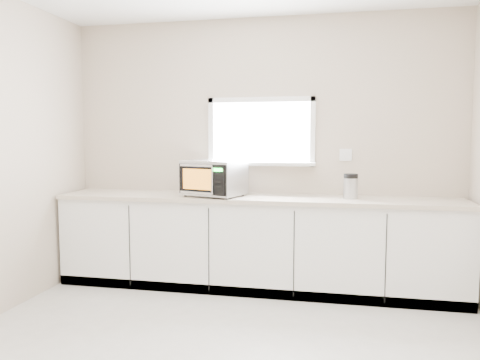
# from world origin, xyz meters

# --- Properties ---
(back_wall) EXTENTS (4.00, 0.17, 2.70)m
(back_wall) POSITION_xyz_m (0.00, 2.00, 1.36)
(back_wall) COLOR #B9A793
(back_wall) RESTS_ON ground
(cabinets) EXTENTS (3.92, 0.60, 0.88)m
(cabinets) POSITION_xyz_m (0.00, 1.70, 0.44)
(cabinets) COLOR white
(cabinets) RESTS_ON ground
(countertop) EXTENTS (3.92, 0.64, 0.04)m
(countertop) POSITION_xyz_m (0.00, 1.69, 0.90)
(countertop) COLOR beige
(countertop) RESTS_ON cabinets
(microwave) EXTENTS (0.64, 0.57, 0.35)m
(microwave) POSITION_xyz_m (-0.41, 1.63, 1.10)
(microwave) COLOR black
(microwave) RESTS_ON countertop
(knife_block) EXTENTS (0.16, 0.23, 0.30)m
(knife_block) POSITION_xyz_m (-0.41, 1.77, 1.05)
(knife_block) COLOR #4F2D1C
(knife_block) RESTS_ON countertop
(cutting_board) EXTENTS (0.31, 0.07, 0.31)m
(cutting_board) POSITION_xyz_m (-0.36, 1.94, 1.07)
(cutting_board) COLOR #A68240
(cutting_board) RESTS_ON countertop
(coffee_grinder) EXTENTS (0.16, 0.16, 0.24)m
(coffee_grinder) POSITION_xyz_m (0.90, 1.72, 1.04)
(coffee_grinder) COLOR #AFB1B6
(coffee_grinder) RESTS_ON countertop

